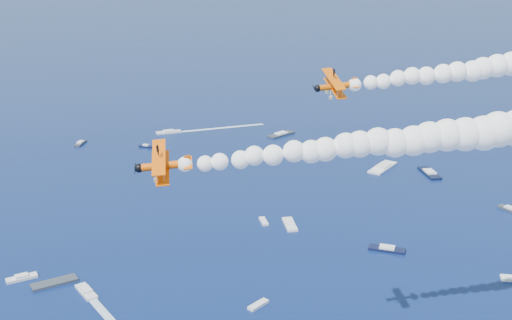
# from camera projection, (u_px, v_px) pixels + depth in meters

# --- Properties ---
(biplane_lead) EXTENTS (10.36, 11.53, 7.30)m
(biplane_lead) POSITION_uv_depth(u_px,v_px,m) (336.00, 86.00, 112.62)
(biplane_lead) COLOR #E65904
(biplane_trail) EXTENTS (11.09, 12.70, 8.44)m
(biplane_trail) POSITION_uv_depth(u_px,v_px,m) (164.00, 166.00, 98.92)
(biplane_trail) COLOR #FD5B05
(smoke_trail_trail) EXTENTS (67.89, 45.18, 11.41)m
(smoke_trail_trail) POSITION_uv_depth(u_px,v_px,m) (388.00, 142.00, 101.14)
(smoke_trail_trail) COLOR white
(spectator_boats) EXTENTS (227.88, 152.75, 0.70)m
(spectator_boats) POSITION_uv_depth(u_px,v_px,m) (353.00, 208.00, 216.49)
(spectator_boats) COLOR #2A2D38
(spectator_boats) RESTS_ON ground
(boat_wakes) EXTENTS (215.39, 187.46, 0.04)m
(boat_wakes) POSITION_uv_depth(u_px,v_px,m) (368.00, 210.00, 215.40)
(boat_wakes) COLOR white
(boat_wakes) RESTS_ON ground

